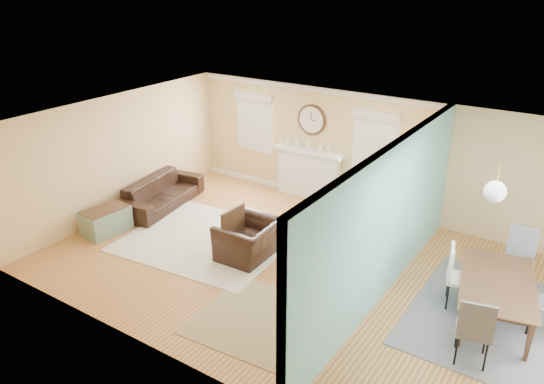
% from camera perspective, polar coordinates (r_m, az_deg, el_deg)
% --- Properties ---
extents(floor, '(9.00, 9.00, 0.00)m').
position_cam_1_polar(floor, '(9.62, 3.02, -8.22)').
color(floor, '#9E5A29').
rests_on(floor, ground).
extents(wall_back, '(9.00, 0.02, 2.60)m').
position_cam_1_polar(wall_back, '(11.53, 10.81, 3.97)').
color(wall_back, '#EDC077').
rests_on(wall_back, ground).
extents(wall_front, '(9.00, 0.02, 2.60)m').
position_cam_1_polar(wall_front, '(6.89, -9.79, -9.63)').
color(wall_front, '#EDC077').
rests_on(wall_front, ground).
extents(wall_left, '(0.02, 6.00, 2.60)m').
position_cam_1_polar(wall_left, '(11.77, -16.07, 3.86)').
color(wall_left, '#EDC077').
rests_on(wall_left, ground).
extents(ceiling, '(9.00, 6.00, 0.02)m').
position_cam_1_polar(ceiling, '(8.56, 3.38, 6.84)').
color(ceiling, white).
rests_on(ceiling, wall_back).
extents(partition, '(0.17, 6.00, 2.60)m').
position_cam_1_polar(partition, '(8.64, 12.82, -2.38)').
color(partition, '#EDC077').
rests_on(partition, ground).
extents(fireplace, '(1.70, 0.30, 1.17)m').
position_cam_1_polar(fireplace, '(12.28, 3.93, 2.03)').
color(fireplace, white).
rests_on(fireplace, ground).
extents(wall_clock, '(0.70, 0.07, 0.70)m').
position_cam_1_polar(wall_clock, '(11.96, 4.30, 7.76)').
color(wall_clock, '#4E3520').
rests_on(wall_clock, wall_back).
extents(window_left, '(1.05, 0.13, 1.42)m').
position_cam_1_polar(window_left, '(12.80, -1.86, 7.94)').
color(window_left, white).
rests_on(window_left, wall_back).
extents(window_right, '(1.05, 0.13, 1.42)m').
position_cam_1_polar(window_right, '(11.36, 11.08, 5.56)').
color(window_right, white).
rests_on(window_right, wall_back).
extents(pendant, '(0.30, 0.30, 0.55)m').
position_cam_1_polar(pendant, '(7.73, 22.87, 0.04)').
color(pendant, gold).
rests_on(pendant, ceiling).
extents(rug_cream, '(3.32, 2.95, 0.02)m').
position_cam_1_polar(rug_cream, '(10.62, -6.98, -5.10)').
color(rug_cream, beige).
rests_on(rug_cream, floor).
extents(rug_jute, '(2.34, 1.96, 0.01)m').
position_cam_1_polar(rug_jute, '(8.28, -0.24, -13.90)').
color(rug_jute, tan).
rests_on(rug_jute, floor).
extents(rug_grey, '(2.38, 2.97, 0.01)m').
position_cam_1_polar(rug_grey, '(9.02, 22.70, -12.48)').
color(rug_grey, slate).
rests_on(rug_grey, floor).
extents(sofa, '(1.21, 2.34, 0.65)m').
position_cam_1_polar(sofa, '(12.14, -11.81, -0.07)').
color(sofa, black).
rests_on(sofa, floor).
extents(eames_chair, '(0.98, 1.12, 0.71)m').
position_cam_1_polar(eames_chair, '(9.80, -2.51, -5.18)').
color(eames_chair, black).
rests_on(eames_chair, floor).
extents(green_chair, '(0.83, 0.85, 0.68)m').
position_cam_1_polar(green_chair, '(11.17, 8.48, -1.81)').
color(green_chair, '#176745').
rests_on(green_chair, floor).
extents(trunk, '(0.63, 0.96, 0.53)m').
position_cam_1_polar(trunk, '(11.23, -17.43, -2.96)').
color(trunk, gray).
rests_on(trunk, floor).
extents(credenza, '(0.48, 1.42, 0.80)m').
position_cam_1_polar(credenza, '(9.78, 12.23, -5.49)').
color(credenza, '#A06D4A').
rests_on(credenza, floor).
extents(tv, '(0.28, 1.13, 0.65)m').
position_cam_1_polar(tv, '(9.47, 12.49, -1.61)').
color(tv, black).
rests_on(tv, credenza).
extents(garden_stool, '(0.33, 0.33, 0.48)m').
position_cam_1_polar(garden_stool, '(9.08, 9.77, -8.81)').
color(garden_stool, white).
rests_on(garden_stool, floor).
extents(potted_plant, '(0.38, 0.41, 0.37)m').
position_cam_1_polar(potted_plant, '(8.87, 9.95, -6.45)').
color(potted_plant, '#337F33').
rests_on(potted_plant, garden_stool).
extents(dining_table, '(1.44, 2.08, 0.67)m').
position_cam_1_polar(dining_table, '(8.85, 23.03, -10.74)').
color(dining_table, '#4E3520').
rests_on(dining_table, floor).
extents(dining_chair_n, '(0.49, 0.49, 1.04)m').
position_cam_1_polar(dining_chair_n, '(9.72, 25.11, -6.06)').
color(dining_chair_n, slate).
rests_on(dining_chair_n, floor).
extents(dining_chair_s, '(0.55, 0.55, 1.03)m').
position_cam_1_polar(dining_chair_s, '(7.76, 20.98, -13.00)').
color(dining_chair_s, slate).
rests_on(dining_chair_s, floor).
extents(dining_chair_w, '(0.56, 0.56, 1.02)m').
position_cam_1_polar(dining_chair_w, '(8.84, 19.84, -8.17)').
color(dining_chair_w, white).
rests_on(dining_chair_w, floor).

